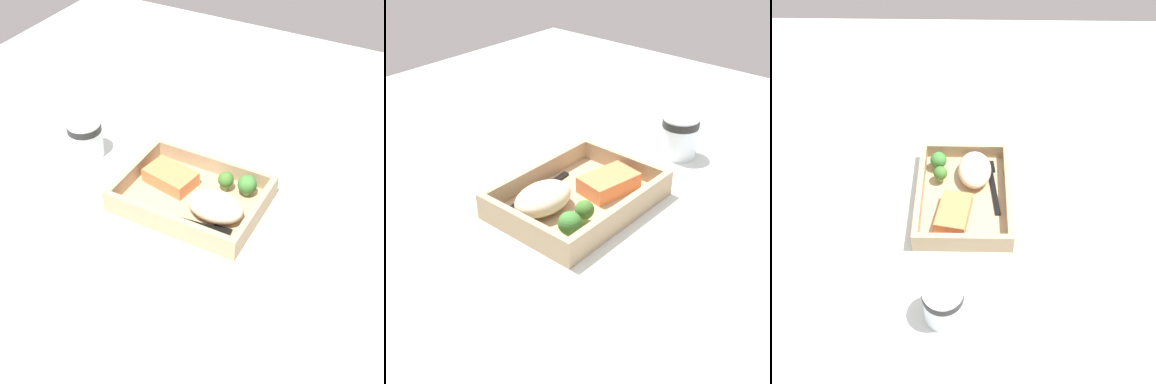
# 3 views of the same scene
# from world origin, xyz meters

# --- Properties ---
(ground_plane) EXTENTS (1.60, 1.60, 0.02)m
(ground_plane) POSITION_xyz_m (0.00, 0.00, -0.01)
(ground_plane) COLOR silver
(takeout_tray) EXTENTS (0.27, 0.20, 0.01)m
(takeout_tray) POSITION_xyz_m (0.00, 0.00, 0.01)
(takeout_tray) COLOR tan
(takeout_tray) RESTS_ON ground_plane
(tray_rim) EXTENTS (0.27, 0.20, 0.03)m
(tray_rim) POSITION_xyz_m (0.00, 0.00, 0.03)
(tray_rim) COLOR tan
(tray_rim) RESTS_ON takeout_tray
(salmon_fillet) EXTENTS (0.10, 0.08, 0.03)m
(salmon_fillet) POSITION_xyz_m (-0.06, 0.02, 0.03)
(salmon_fillet) COLOR #EA7C47
(salmon_fillet) RESTS_ON takeout_tray
(mashed_potatoes) EXTENTS (0.11, 0.07, 0.04)m
(mashed_potatoes) POSITION_xyz_m (0.06, -0.02, 0.03)
(mashed_potatoes) COLOR beige
(mashed_potatoes) RESTS_ON takeout_tray
(broccoli_floret_1) EXTENTS (0.04, 0.04, 0.04)m
(broccoli_floret_1) POSITION_xyz_m (0.09, 0.06, 0.04)
(broccoli_floret_1) COLOR #85A463
(broccoli_floret_1) RESTS_ON takeout_tray
(broccoli_floret_2) EXTENTS (0.03, 0.03, 0.04)m
(broccoli_floret_2) POSITION_xyz_m (0.04, 0.05, 0.04)
(broccoli_floret_2) COLOR #7DA15A
(broccoli_floret_2) RESTS_ON takeout_tray
(fork) EXTENTS (0.16, 0.03, 0.00)m
(fork) POSITION_xyz_m (0.04, -0.06, 0.01)
(fork) COLOR black
(fork) RESTS_ON takeout_tray
(paper_cup) EXTENTS (0.07, 0.07, 0.08)m
(paper_cup) POSITION_xyz_m (-0.27, 0.03, 0.04)
(paper_cup) COLOR white
(paper_cup) RESTS_ON ground_plane
(receipt_slip) EXTENTS (0.12, 0.15, 0.00)m
(receipt_slip) POSITION_xyz_m (0.01, -0.21, 0.00)
(receipt_slip) COLOR white
(receipt_slip) RESTS_ON ground_plane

